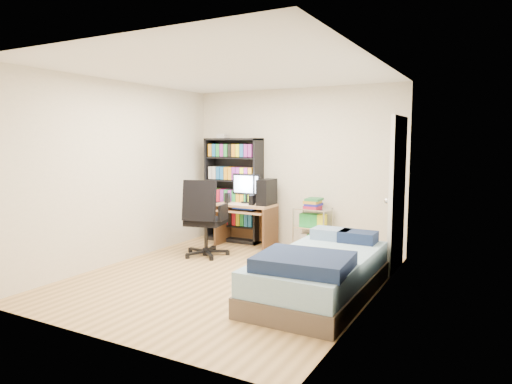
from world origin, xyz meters
The scene contains 7 objects.
room centered at (0.00, 0.00, 1.25)m, with size 3.58×4.08×2.58m.
media_shelf centered at (-1.04, 1.84, 0.89)m, with size 0.97×0.32×1.80m.
computer_desk centered at (-0.58, 1.66, 0.62)m, with size 0.92×0.53×1.15m.
office_chair centered at (-0.88, 0.76, 0.36)m, with size 0.80×0.80×1.14m.
wire_cart centered at (0.41, 1.76, 0.54)m, with size 0.53×0.39×0.83m.
bed centered at (1.22, -0.09, 0.26)m, with size 1.04×2.07×0.59m.
door centered at (1.72, 1.35, 1.00)m, with size 0.12×0.80×2.00m.
Camera 1 is at (2.91, -4.64, 1.69)m, focal length 32.00 mm.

